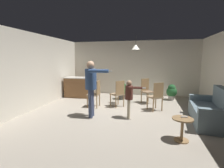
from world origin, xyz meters
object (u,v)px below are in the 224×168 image
Objects in this scene: person_child at (129,95)px; side_table_by_couch at (182,127)px; person_adult at (91,83)px; potted_plant_corner at (122,90)px; dining_chair_by_counter at (118,93)px; dining_chair_spare at (147,90)px; spare_remote_on_table at (184,117)px; kitchen_counter at (78,87)px; dining_chair_centre_back at (156,95)px; couch_floral at (211,112)px; potted_plant_by_wall at (172,91)px; dining_chair_near_wall at (95,93)px.

side_table_by_couch is at bearing 44.94° from person_child.
potted_plant_corner is (0.52, 2.53, -0.65)m from person_adult.
dining_chair_by_counter is 1.32m from dining_chair_spare.
dining_chair_by_counter is 7.69× the size of spare_remote_on_table.
kitchen_counter is at bearing 139.02° from spare_remote_on_table.
dining_chair_centre_back is (1.37, -0.19, 0.00)m from dining_chair_by_counter.
side_table_by_couch is 2.98m from dining_chair_by_counter.
spare_remote_on_table is at bearing 148.25° from couch_floral.
dining_chair_centre_back is (3.54, -1.43, 0.07)m from kitchen_counter.
person_adult is at bearing 174.79° from dining_chair_centre_back.
couch_floral and dining_chair_spare have the same top height.
person_adult reaches higher than side_table_by_couch.
dining_chair_centre_back reaches higher than kitchen_counter.
person_child is 2.03m from dining_chair_spare.
dining_chair_centre_back is at bearing 67.95° from dining_chair_spare.
dining_chair_by_counter reaches higher than potted_plant_by_wall.
dining_chair_by_counter is at bearing -142.60° from potted_plant_by_wall.
potted_plant_corner is at bearing -62.07° from dining_chair_spare.
dining_chair_near_wall is 1.44× the size of potted_plant_by_wall.
dining_chair_near_wall is 1.66m from potted_plant_corner.
couch_floral is 1.62m from side_table_by_couch.
dining_chair_centre_back is at bearing 65.49° from couch_floral.
potted_plant_corner reaches higher than side_table_by_couch.
kitchen_counter is 9.69× the size of spare_remote_on_table.
kitchen_counter is 1.26× the size of dining_chair_centre_back.
dining_chair_spare is (-0.34, 1.02, 0.00)m from dining_chair_centre_back.
person_adult reaches higher than dining_chair_centre_back.
dining_chair_centre_back is 1.94m from potted_plant_by_wall.
couch_floral is 2.70× the size of potted_plant_by_wall.
kitchen_counter is 3.02m from person_adult.
side_table_by_couch is 0.52× the size of dining_chair_near_wall.
spare_remote_on_table is (4.06, -3.52, 0.06)m from kitchen_counter.
dining_chair_by_counter is at bearing 75.30° from couch_floral.
potted_plant_corner is (2.09, 0.03, -0.05)m from kitchen_counter.
person_child reaches higher than potted_plant_corner.
potted_plant_corner is (-1.93, 3.58, 0.10)m from side_table_by_couch.
side_table_by_couch is 0.52× the size of dining_chair_spare.
dining_chair_by_counter is (0.59, 1.27, -0.53)m from person_adult.
side_table_by_couch is 1.80m from person_child.
dining_chair_by_counter is 1.27m from potted_plant_corner.
person_adult reaches higher than dining_chair_by_counter.
dining_chair_near_wall is 7.69× the size of spare_remote_on_table.
couch_floral is 1.87× the size of dining_chair_spare.
person_child reaches higher than dining_chair_spare.
spare_remote_on_table is at bearing -40.98° from kitchen_counter.
dining_chair_spare is 7.69× the size of spare_remote_on_table.
dining_chair_near_wall is 1.30× the size of potted_plant_corner.
person_adult is 2.49× the size of potted_plant_by_wall.
person_child is at bearing -119.33° from potted_plant_by_wall.
couch_floral is at bearing -103.28° from dining_chair_near_wall.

